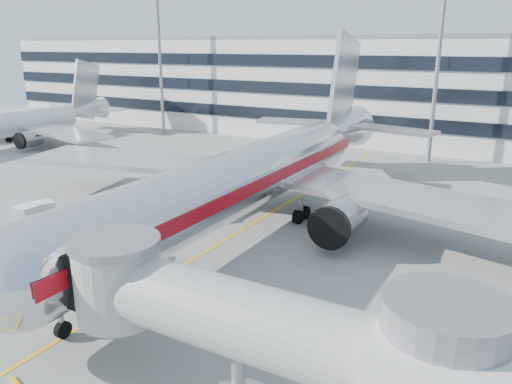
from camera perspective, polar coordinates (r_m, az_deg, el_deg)
The scene contains 13 objects.
ground at distance 33.12m, azimuth -10.36°, elevation -9.47°, with size 180.00×180.00×0.00m, color gray.
lead_in_line at distance 40.58m, azimuth -1.31°, elevation -4.19°, with size 0.25×70.00×0.01m, color yellow.
main_jet at distance 40.72m, azimuth -0.10°, elevation 2.13°, with size 50.95×48.70×16.06m.
jet_bridge at distance 19.38m, azimuth 2.29°, elevation -16.29°, with size 17.80×4.50×7.00m.
terminal at distance 83.06m, azimuth 16.28°, elevation 11.37°, with size 150.00×24.25×15.60m.
light_mast_west at distance 84.50m, azimuth -11.02°, elevation 16.61°, with size 2.40×1.20×25.45m.
light_mast_centre at distance 65.54m, azimuth 20.32°, elevation 16.02°, with size 2.40×1.20×25.45m.
second_jet at distance 82.05m, azimuth -26.39°, elevation 7.00°, with size 38.21×36.52×12.04m.
belt_loader at distance 36.43m, azimuth -16.52°, elevation -6.31°, with size 4.83×3.37×2.29m.
cargo_container_left at distance 45.17m, azimuth -24.63°, elevation -2.44°, with size 1.62×1.62×1.68m.
cargo_container_right at distance 45.89m, azimuth -23.01°, elevation -2.00°, with size 2.00×2.00×1.63m.
cargo_container_front at distance 39.19m, azimuth -21.96°, elevation -4.99°, with size 1.97×1.97×1.59m.
ramp_worker at distance 37.03m, azimuth -17.34°, elevation -5.43°, with size 0.73×0.48×2.00m, color #8DEE19.
Camera 1 is at (19.59, -22.50, 14.39)m, focal length 35.00 mm.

